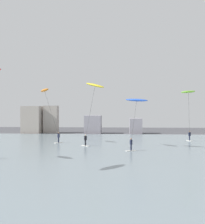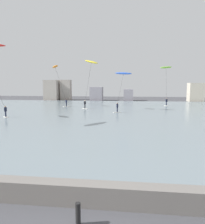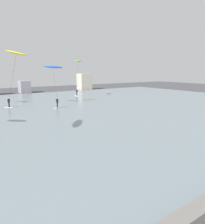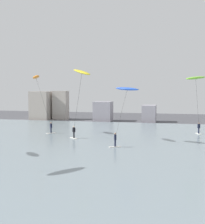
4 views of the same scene
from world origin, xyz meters
name	(u,v)px [view 3 (image 3 of 4)]	position (x,y,z in m)	size (l,w,h in m)	color
water_bay	(65,109)	(0.00, 30.81, 0.05)	(84.00, 52.00, 0.10)	gray
kitesurfer_blue	(53,70)	(-0.06, 34.95, 6.13)	(3.38, 4.87, 6.85)	silver
kitesurfer_lime	(78,63)	(8.51, 42.09, 7.67)	(3.53, 5.25, 8.41)	silver
kitesurfer_yellow	(16,57)	(-5.90, 35.60, 8.10)	(3.84, 3.31, 9.26)	silver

